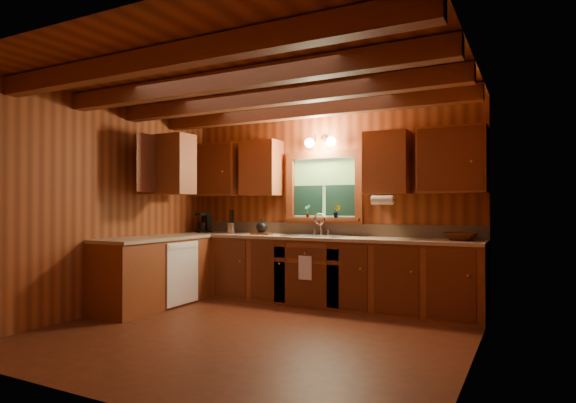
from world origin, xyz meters
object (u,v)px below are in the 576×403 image
(cutting_board, at_px, (262,234))
(coffee_maker, at_px, (205,223))
(sink, at_px, (316,239))
(wicker_basket, at_px, (461,237))

(cutting_board, bearing_deg, coffee_maker, 168.09)
(sink, relative_size, coffee_maker, 2.78)
(wicker_basket, bearing_deg, coffee_maker, -179.93)
(coffee_maker, distance_m, cutting_board, 1.05)
(cutting_board, bearing_deg, wicker_basket, -6.56)
(sink, height_order, coffee_maker, sink)
(sink, bearing_deg, cutting_board, -177.02)
(coffee_maker, bearing_deg, sink, 19.61)
(coffee_maker, xyz_separation_m, cutting_board, (1.04, -0.07, -0.13))
(coffee_maker, bearing_deg, wicker_basket, 20.48)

